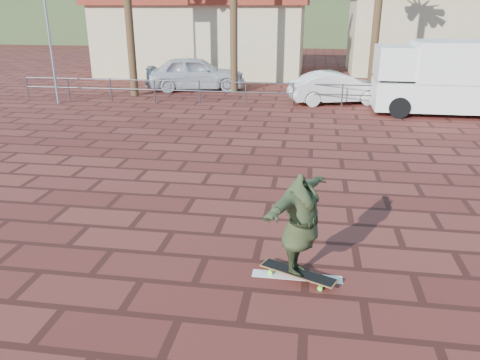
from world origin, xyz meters
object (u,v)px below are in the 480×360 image
skateboarder (300,225)px  campervan (448,76)px  longboard (298,273)px  car_silver (195,73)px  car_white (337,88)px

skateboarder → campervan: size_ratio=0.37×
longboard → car_silver: size_ratio=0.25×
skateboarder → car_silver: size_ratio=0.40×
longboard → car_silver: car_silver is taller
longboard → skateboarder: skateboarder is taller
longboard → skateboarder: (-0.00, 0.00, 0.82)m
longboard → campervan: 13.82m
car_silver → car_white: size_ratio=1.19×
longboard → campervan: size_ratio=0.23×
car_silver → skateboarder: bearing=-173.2°
longboard → skateboarder: 0.82m
skateboarder → car_silver: 17.64m
longboard → campervan: (5.13, 12.76, 1.34)m
skateboarder → car_white: skateboarder is taller
car_silver → car_white: car_silver is taller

